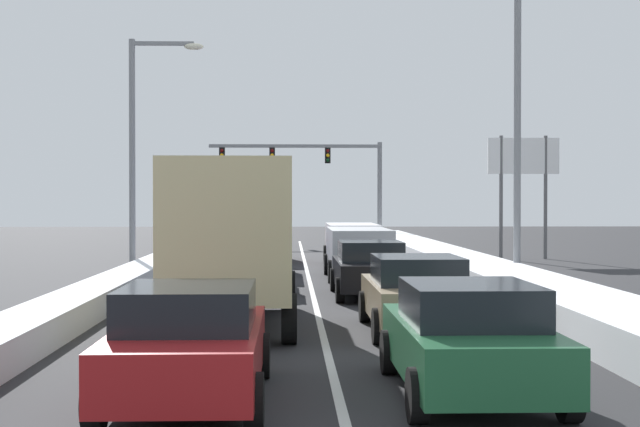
{
  "coord_description": "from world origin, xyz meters",
  "views": [
    {
      "loc": [
        -0.64,
        -4.79,
        2.59
      ],
      "look_at": [
        0.48,
        29.34,
        2.13
      ],
      "focal_mm": 52.05,
      "sensor_mm": 36.0,
      "label": 1
    }
  ],
  "objects_px": {
    "sedan_gray_center_lane_third": "(253,264)",
    "street_lamp_left_mid": "(142,134)",
    "sedan_tan_right_lane_second": "(416,294)",
    "suv_silver_right_lane_fourth": "(358,248)",
    "roadside_sign_right": "(523,169)",
    "street_lamp_right_near": "(633,59)",
    "suv_navy_center_lane_fourth": "(254,245)",
    "suv_white_right_lane_fifth": "(352,240)",
    "street_lamp_right_mid": "(507,110)",
    "traffic_light_gantry": "(319,166)",
    "sedan_green_right_lane_nearest": "(469,339)",
    "sedan_black_right_lane_third": "(370,268)",
    "box_truck_center_lane_second": "(235,234)",
    "sedan_red_center_lane_nearest": "(189,343)",
    "suv_maroon_center_lane_fifth": "(263,238)"
  },
  "relations": [
    {
      "from": "traffic_light_gantry",
      "to": "roadside_sign_right",
      "type": "bearing_deg",
      "value": -61.37
    },
    {
      "from": "sedan_green_right_lane_nearest",
      "to": "suv_silver_right_lane_fourth",
      "type": "relative_size",
      "value": 0.92
    },
    {
      "from": "suv_navy_center_lane_fourth",
      "to": "sedan_green_right_lane_nearest",
      "type": "bearing_deg",
      "value": -80.05
    },
    {
      "from": "suv_navy_center_lane_fourth",
      "to": "street_lamp_right_mid",
      "type": "height_order",
      "value": "street_lamp_right_mid"
    },
    {
      "from": "suv_navy_center_lane_fourth",
      "to": "street_lamp_right_near",
      "type": "xyz_separation_m",
      "value": [
        7.92,
        -15.14,
        4.33
      ]
    },
    {
      "from": "traffic_light_gantry",
      "to": "suv_white_right_lane_fifth",
      "type": "bearing_deg",
      "value": -88.03
    },
    {
      "from": "suv_maroon_center_lane_fifth",
      "to": "street_lamp_right_mid",
      "type": "bearing_deg",
      "value": -56.13
    },
    {
      "from": "box_truck_center_lane_second",
      "to": "sedan_green_right_lane_nearest",
      "type": "bearing_deg",
      "value": -63.23
    },
    {
      "from": "suv_navy_center_lane_fourth",
      "to": "street_lamp_left_mid",
      "type": "xyz_separation_m",
      "value": [
        -4.0,
        0.36,
        3.97
      ]
    },
    {
      "from": "sedan_green_right_lane_nearest",
      "to": "sedan_tan_right_lane_second",
      "type": "relative_size",
      "value": 1.0
    },
    {
      "from": "sedan_black_right_lane_third",
      "to": "box_truck_center_lane_second",
      "type": "xyz_separation_m",
      "value": [
        -3.31,
        -5.81,
        1.14
      ]
    },
    {
      "from": "suv_silver_right_lane_fourth",
      "to": "traffic_light_gantry",
      "type": "xyz_separation_m",
      "value": [
        -0.47,
        25.97,
        3.71
      ]
    },
    {
      "from": "suv_silver_right_lane_fourth",
      "to": "traffic_light_gantry",
      "type": "height_order",
      "value": "traffic_light_gantry"
    },
    {
      "from": "suv_silver_right_lane_fourth",
      "to": "street_lamp_right_near",
      "type": "bearing_deg",
      "value": -71.41
    },
    {
      "from": "sedan_tan_right_lane_second",
      "to": "suv_silver_right_lane_fourth",
      "type": "relative_size",
      "value": 0.92
    },
    {
      "from": "sedan_gray_center_lane_third",
      "to": "sedan_green_right_lane_nearest",
      "type": "bearing_deg",
      "value": -76.71
    },
    {
      "from": "suv_maroon_center_lane_fifth",
      "to": "traffic_light_gantry",
      "type": "height_order",
      "value": "traffic_light_gantry"
    },
    {
      "from": "suv_white_right_lane_fifth",
      "to": "suv_navy_center_lane_fourth",
      "type": "bearing_deg",
      "value": -133.15
    },
    {
      "from": "sedan_green_right_lane_nearest",
      "to": "suv_white_right_lane_fifth",
      "type": "relative_size",
      "value": 0.92
    },
    {
      "from": "sedan_red_center_lane_nearest",
      "to": "street_lamp_right_mid",
      "type": "xyz_separation_m",
      "value": [
        7.94,
        16.23,
        4.62
      ]
    },
    {
      "from": "suv_silver_right_lane_fourth",
      "to": "box_truck_center_lane_second",
      "type": "xyz_separation_m",
      "value": [
        -3.43,
        -11.62,
        0.88
      ]
    },
    {
      "from": "suv_maroon_center_lane_fifth",
      "to": "street_lamp_right_mid",
      "type": "height_order",
      "value": "street_lamp_right_mid"
    },
    {
      "from": "suv_navy_center_lane_fourth",
      "to": "sedan_gray_center_lane_third",
      "type": "bearing_deg",
      "value": -88.14
    },
    {
      "from": "roadside_sign_right",
      "to": "street_lamp_right_near",
      "type": "bearing_deg",
      "value": -99.22
    },
    {
      "from": "sedan_gray_center_lane_third",
      "to": "street_lamp_right_near",
      "type": "height_order",
      "value": "street_lamp_right_near"
    },
    {
      "from": "street_lamp_right_near",
      "to": "street_lamp_right_mid",
      "type": "relative_size",
      "value": 0.99
    },
    {
      "from": "sedan_black_right_lane_third",
      "to": "street_lamp_left_mid",
      "type": "xyz_separation_m",
      "value": [
        -7.43,
        8.32,
        4.22
      ]
    },
    {
      "from": "suv_white_right_lane_fifth",
      "to": "sedan_gray_center_lane_third",
      "type": "bearing_deg",
      "value": -109.29
    },
    {
      "from": "sedan_tan_right_lane_second",
      "to": "street_lamp_right_near",
      "type": "height_order",
      "value": "street_lamp_right_near"
    },
    {
      "from": "sedan_green_right_lane_nearest",
      "to": "street_lamp_left_mid",
      "type": "height_order",
      "value": "street_lamp_left_mid"
    },
    {
      "from": "street_lamp_right_mid",
      "to": "street_lamp_right_near",
      "type": "bearing_deg",
      "value": -89.91
    },
    {
      "from": "suv_silver_right_lane_fourth",
      "to": "suv_white_right_lane_fifth",
      "type": "height_order",
      "value": "same"
    },
    {
      "from": "sedan_black_right_lane_third",
      "to": "sedan_tan_right_lane_second",
      "type": "bearing_deg",
      "value": -87.28
    },
    {
      "from": "sedan_red_center_lane_nearest",
      "to": "sedan_gray_center_lane_third",
      "type": "relative_size",
      "value": 1.0
    },
    {
      "from": "sedan_red_center_lane_nearest",
      "to": "roadside_sign_right",
      "type": "xyz_separation_m",
      "value": [
        11.72,
        29.04,
        3.25
      ]
    },
    {
      "from": "suv_navy_center_lane_fourth",
      "to": "street_lamp_right_mid",
      "type": "bearing_deg",
      "value": -30.99
    },
    {
      "from": "sedan_green_right_lane_nearest",
      "to": "sedan_black_right_lane_third",
      "type": "xyz_separation_m",
      "value": [
        -0.2,
        12.76,
        0.0
      ]
    },
    {
      "from": "street_lamp_left_mid",
      "to": "roadside_sign_right",
      "type": "bearing_deg",
      "value": 26.15
    },
    {
      "from": "sedan_green_right_lane_nearest",
      "to": "sedan_red_center_lane_nearest",
      "type": "height_order",
      "value": "same"
    },
    {
      "from": "box_truck_center_lane_second",
      "to": "sedan_tan_right_lane_second",
      "type": "bearing_deg",
      "value": -15.39
    },
    {
      "from": "street_lamp_right_near",
      "to": "suv_white_right_lane_fifth",
      "type": "bearing_deg",
      "value": 102.24
    },
    {
      "from": "street_lamp_right_near",
      "to": "sedan_gray_center_lane_third",
      "type": "bearing_deg",
      "value": 130.73
    },
    {
      "from": "street_lamp_right_near",
      "to": "street_lamp_right_mid",
      "type": "distance_m",
      "value": 10.39
    },
    {
      "from": "sedan_tan_right_lane_second",
      "to": "suv_silver_right_lane_fourth",
      "type": "height_order",
      "value": "suv_silver_right_lane_fourth"
    },
    {
      "from": "roadside_sign_right",
      "to": "sedan_gray_center_lane_third",
      "type": "bearing_deg",
      "value": -128.91
    },
    {
      "from": "street_lamp_right_mid",
      "to": "roadside_sign_right",
      "type": "distance_m",
      "value": 13.42
    },
    {
      "from": "box_truck_center_lane_second",
      "to": "street_lamp_right_mid",
      "type": "relative_size",
      "value": 0.79
    },
    {
      "from": "suv_maroon_center_lane_fifth",
      "to": "street_lamp_right_near",
      "type": "height_order",
      "value": "street_lamp_right_near"
    },
    {
      "from": "box_truck_center_lane_second",
      "to": "sedan_gray_center_lane_third",
      "type": "xyz_separation_m",
      "value": [
        0.07,
        7.6,
        -1.14
      ]
    },
    {
      "from": "sedan_gray_center_lane_third",
      "to": "street_lamp_left_mid",
      "type": "distance_m",
      "value": 8.84
    }
  ]
}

